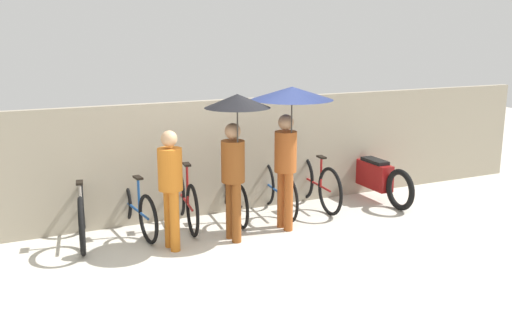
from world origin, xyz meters
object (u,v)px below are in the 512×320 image
at_px(parked_bicycle_3, 231,196).
at_px(pedestrian_trailing, 290,115).
at_px(parked_bicycle_0, 82,213).
at_px(parked_bicycle_5, 316,183).
at_px(parked_bicycle_1, 135,207).
at_px(motorcycle, 374,177).
at_px(parked_bicycle_2, 185,200).
at_px(parked_bicycle_4, 276,189).
at_px(pedestrian_leading, 170,181).
at_px(pedestrian_center, 235,132).

relative_size(parked_bicycle_3, pedestrian_trailing, 0.82).
xyz_separation_m(parked_bicycle_0, parked_bicycle_5, (3.74, 0.02, -0.00)).
xyz_separation_m(parked_bicycle_1, parked_bicycle_3, (1.50, 0.02, -0.01)).
bearing_deg(parked_bicycle_1, pedestrian_trailing, -119.66).
xyz_separation_m(parked_bicycle_5, motorcycle, (1.13, -0.05, -0.01)).
height_order(parked_bicycle_2, parked_bicycle_4, parked_bicycle_2).
distance_m(parked_bicycle_4, pedestrian_leading, 2.19).
distance_m(parked_bicycle_1, motorcycle, 4.12).
bearing_deg(parked_bicycle_4, parked_bicycle_2, 94.01).
bearing_deg(parked_bicycle_5, pedestrian_center, 122.21).
distance_m(parked_bicycle_0, parked_bicycle_4, 2.99).
bearing_deg(parked_bicycle_5, pedestrian_leading, 111.71).
distance_m(parked_bicycle_1, pedestrian_trailing, 2.59).
relative_size(parked_bicycle_4, pedestrian_center, 0.82).
distance_m(parked_bicycle_4, parked_bicycle_5, 0.75).
bearing_deg(parked_bicycle_1, pedestrian_center, -136.54).
xyz_separation_m(parked_bicycle_1, pedestrian_leading, (0.28, -0.88, 0.57)).
bearing_deg(parked_bicycle_5, pedestrian_trailing, 136.26).
bearing_deg(parked_bicycle_0, parked_bicycle_1, -76.52).
distance_m(parked_bicycle_4, pedestrian_trailing, 1.57).
bearing_deg(parked_bicycle_4, parked_bicycle_5, -81.45).
bearing_deg(parked_bicycle_5, parked_bicycle_1, 93.79).
height_order(parked_bicycle_5, pedestrian_center, pedestrian_center).
xyz_separation_m(parked_bicycle_1, parked_bicycle_5, (2.99, -0.04, 0.04)).
bearing_deg(parked_bicycle_1, parked_bicycle_2, -98.14).
height_order(parked_bicycle_0, parked_bicycle_3, parked_bicycle_0).
distance_m(parked_bicycle_2, parked_bicycle_4, 1.50).
xyz_separation_m(parked_bicycle_5, pedestrian_center, (-1.84, -0.96, 1.14)).
bearing_deg(motorcycle, parked_bicycle_3, 88.55).
xyz_separation_m(parked_bicycle_4, motorcycle, (1.88, -0.02, 0.01)).
distance_m(parked_bicycle_1, parked_bicycle_2, 0.75).
xyz_separation_m(parked_bicycle_3, pedestrian_leading, (-1.21, -0.89, 0.58)).
bearing_deg(parked_bicycle_3, parked_bicycle_4, -91.13).
distance_m(pedestrian_leading, pedestrian_trailing, 1.90).
distance_m(parked_bicycle_5, motorcycle, 1.13).
bearing_deg(parked_bicycle_3, pedestrian_leading, 132.63).
bearing_deg(parked_bicycle_3, parked_bicycle_5, -86.03).
relative_size(parked_bicycle_0, motorcycle, 0.86).
relative_size(pedestrian_leading, pedestrian_center, 0.78).
bearing_deg(motorcycle, parked_bicycle_0, 90.64).
height_order(parked_bicycle_3, pedestrian_leading, pedestrian_leading).
distance_m(parked_bicycle_3, pedestrian_center, 1.60).
distance_m(parked_bicycle_0, parked_bicycle_5, 3.74).
height_order(parked_bicycle_3, parked_bicycle_5, parked_bicycle_5).
bearing_deg(parked_bicycle_3, parked_bicycle_0, 98.32).
bearing_deg(parked_bicycle_1, parked_bicycle_3, -94.78).
distance_m(parked_bicycle_4, motorcycle, 1.88).
height_order(parked_bicycle_5, pedestrian_leading, pedestrian_leading).
distance_m(parked_bicycle_5, pedestrian_trailing, 1.84).
bearing_deg(pedestrian_center, pedestrian_leading, -12.67).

